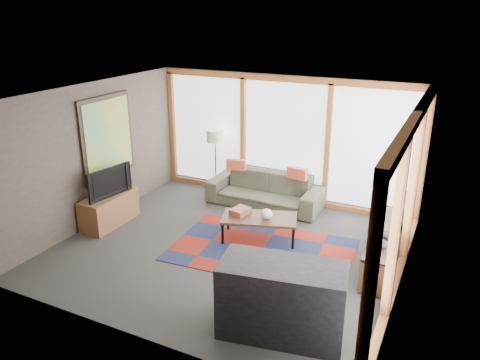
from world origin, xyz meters
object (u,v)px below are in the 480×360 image
at_px(sofa, 265,190).
at_px(bookshelf, 386,247).
at_px(tv_console, 109,209).
at_px(bar_counter, 282,300).
at_px(television, 106,181).
at_px(floor_lamp, 216,162).
at_px(coffee_table, 259,228).

bearing_deg(sofa, bookshelf, -25.75).
bearing_deg(tv_console, bookshelf, 9.20).
xyz_separation_m(tv_console, bar_counter, (4.03, -1.54, 0.19)).
height_order(sofa, bar_counter, bar_counter).
distance_m(tv_console, television, 0.57).
bearing_deg(bookshelf, bar_counter, -110.27).
height_order(tv_console, bar_counter, bar_counter).
relative_size(tv_console, television, 1.20).
bearing_deg(bookshelf, sofa, 154.07).
height_order(bookshelf, bar_counter, bar_counter).
xyz_separation_m(sofa, bar_counter, (1.76, -3.60, 0.14)).
bearing_deg(sofa, bar_counter, -63.77).
height_order(floor_lamp, television, floor_lamp).
relative_size(bookshelf, television, 2.21).
xyz_separation_m(floor_lamp, television, (-1.04, -2.22, 0.15)).
distance_m(sofa, coffee_table, 1.51).
bearing_deg(tv_console, television, -44.55).
xyz_separation_m(coffee_table, bookshelf, (2.12, 0.15, 0.05)).
distance_m(coffee_table, bar_counter, 2.53).
relative_size(coffee_table, bookshelf, 0.60).
bearing_deg(coffee_table, bookshelf, 3.98).
relative_size(bookshelf, tv_console, 1.84).
bearing_deg(coffee_table, floor_lamp, 137.65).
bearing_deg(bar_counter, floor_lamp, 118.21).
distance_m(bookshelf, bar_counter, 2.49).
xyz_separation_m(television, bar_counter, (4.02, -1.53, -0.37)).
bearing_deg(television, tv_console, 54.46).
distance_m(floor_lamp, bookshelf, 4.12).
bearing_deg(floor_lamp, bookshelf, -20.29).
bearing_deg(floor_lamp, tv_console, -115.39).
relative_size(coffee_table, television, 1.33).
height_order(sofa, tv_console, sofa).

